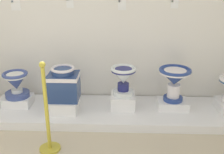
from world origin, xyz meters
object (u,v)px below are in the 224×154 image
at_px(info_placard_third, 122,4).
at_px(info_placard_fourth, 174,4).
at_px(plinth_block_squat_floral, 18,101).
at_px(antique_toilet_squat_floral, 16,83).
at_px(info_placard_first, 16,5).
at_px(antique_toilet_leftmost, 175,78).
at_px(antique_toilet_rightmost, 64,83).
at_px(plinth_block_rightmost, 65,105).
at_px(stanchion_post_near_left, 48,123).
at_px(antique_toilet_slender_white, 123,77).
at_px(plinth_block_leftmost, 172,104).
at_px(plinth_block_slender_white, 123,101).
at_px(info_placard_second, 70,3).

xyz_separation_m(info_placard_third, info_placard_fourth, (0.68, -0.00, 0.01)).
bearing_deg(info_placard_third, plinth_block_squat_floral, -165.15).
height_order(antique_toilet_squat_floral, info_placard_first, info_placard_first).
bearing_deg(info_placard_fourth, antique_toilet_leftmost, -88.91).
bearing_deg(antique_toilet_squat_floral, antique_toilet_rightmost, -10.88).
xyz_separation_m(plinth_block_squat_floral, info_placard_first, (-0.02, 0.37, 1.23)).
xyz_separation_m(plinth_block_rightmost, stanchion_post_near_left, (-0.04, -0.71, 0.14)).
height_order(plinth_block_rightmost, antique_toilet_slender_white, antique_toilet_slender_white).
bearing_deg(plinth_block_squat_floral, info_placard_first, 92.96).
bearing_deg(antique_toilet_squat_floral, plinth_block_leftmost, -0.17).
bearing_deg(stanchion_post_near_left, info_placard_third, 57.83).
distance_m(plinth_block_leftmost, stanchion_post_near_left, 1.68).
bearing_deg(antique_toilet_slender_white, antique_toilet_rightmost, -171.56).
bearing_deg(info_placard_third, antique_toilet_rightmost, -145.48).
xyz_separation_m(antique_toilet_squat_floral, info_placard_third, (1.39, 0.37, 0.98)).
height_order(plinth_block_rightmost, antique_toilet_leftmost, antique_toilet_leftmost).
relative_size(plinth_block_squat_floral, antique_toilet_rightmost, 0.82).
distance_m(antique_toilet_squat_floral, info_placard_third, 1.74).
height_order(info_placard_first, info_placard_fourth, info_placard_fourth).
relative_size(antique_toilet_rightmost, info_placard_first, 3.06).
bearing_deg(info_placard_third, antique_toilet_squat_floral, -165.15).
distance_m(plinth_block_slender_white, info_placard_third, 1.27).
height_order(antique_toilet_leftmost, info_placard_second, info_placard_second).
distance_m(info_placard_first, info_placard_third, 1.41).
relative_size(plinth_block_leftmost, info_placard_fourth, 3.58).
height_order(antique_toilet_squat_floral, antique_toilet_leftmost, antique_toilet_leftmost).
relative_size(antique_toilet_squat_floral, plinth_block_leftmost, 0.86).
relative_size(plinth_block_squat_floral, antique_toilet_leftmost, 0.81).
xyz_separation_m(plinth_block_slender_white, antique_toilet_slender_white, (0.00, 0.00, 0.34)).
distance_m(info_placard_second, info_placard_third, 0.68).
height_order(plinth_block_squat_floral, plinth_block_slender_white, plinth_block_slender_white).
xyz_separation_m(plinth_block_rightmost, antique_toilet_rightmost, (-0.00, 0.00, 0.30)).
bearing_deg(plinth_block_slender_white, info_placard_third, 94.62).
bearing_deg(antique_toilet_leftmost, stanchion_post_near_left, -150.08).
bearing_deg(antique_toilet_rightmost, plinth_block_slender_white, 8.44).
bearing_deg(antique_toilet_rightmost, plinth_block_leftmost, 4.94).
relative_size(plinth_block_rightmost, stanchion_post_near_left, 0.37).
xyz_separation_m(antique_toilet_rightmost, antique_toilet_leftmost, (1.41, 0.12, 0.04)).
relative_size(antique_toilet_squat_floral, info_placard_fourth, 3.09).
bearing_deg(info_placard_first, plinth_block_leftmost, -10.13).
xyz_separation_m(antique_toilet_squat_floral, info_placard_second, (0.71, 0.37, 0.99)).
xyz_separation_m(antique_toilet_leftmost, info_placard_first, (-2.10, 0.37, 0.87)).
relative_size(info_placard_first, info_placard_third, 0.99).
distance_m(plinth_block_leftmost, info_placard_second, 1.91).
relative_size(plinth_block_squat_floral, plinth_block_leftmost, 0.89).
distance_m(plinth_block_slender_white, plinth_block_leftmost, 0.66).
bearing_deg(plinth_block_rightmost, info_placard_third, 34.52).
distance_m(plinth_block_rightmost, info_placard_third, 1.50).
xyz_separation_m(antique_toilet_rightmost, plinth_block_leftmost, (1.41, 0.12, -0.33)).
xyz_separation_m(plinth_block_rightmost, info_placard_first, (-0.69, 0.50, 1.21)).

